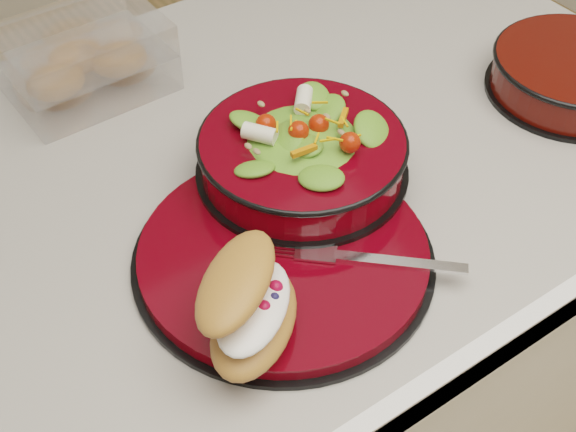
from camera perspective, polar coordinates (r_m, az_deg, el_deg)
island_counter at (r=1.29m, az=-3.53°, el=-11.75°), size 1.24×0.74×0.90m
dinner_plate at (r=0.84m, az=-0.25°, el=-2.78°), size 0.32×0.32×0.02m
salad_bowl at (r=0.89m, az=1.02°, el=4.87°), size 0.24×0.24×0.10m
croissant at (r=0.74m, az=-2.72°, el=-6.30°), size 0.15×0.15×0.08m
fork at (r=0.83m, az=6.15°, el=-3.09°), size 0.14×0.13×0.00m
pastry_box at (r=1.09m, az=-14.21°, el=10.71°), size 0.20×0.15×0.09m
extra_bowl at (r=1.12m, az=19.69°, el=9.57°), size 0.22×0.22×0.05m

